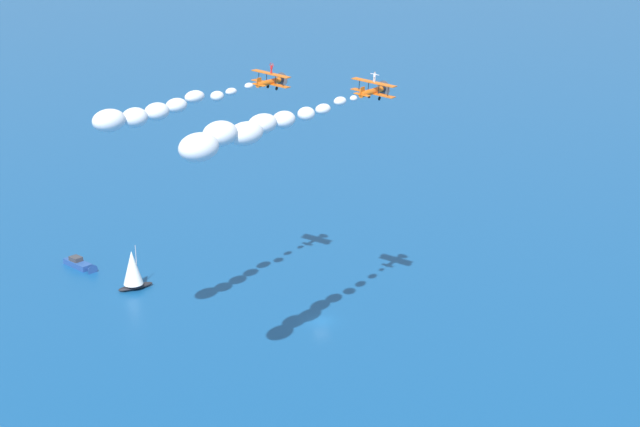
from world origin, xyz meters
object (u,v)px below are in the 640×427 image
(sailboat_trailing, at_px, (133,270))
(biplane_lead, at_px, (271,81))
(biplane_wingman, at_px, (373,90))
(wingwalker_lead, at_px, (271,68))
(wingwalker_wingman, at_px, (375,76))
(motorboat_inshore, at_px, (81,265))

(sailboat_trailing, height_order, biplane_lead, biplane_lead)
(biplane_wingman, bearing_deg, sailboat_trailing, 143.97)
(wingwalker_lead, bearing_deg, sailboat_trailing, 153.49)
(wingwalker_wingman, bearing_deg, sailboat_trailing, 143.95)
(biplane_wingman, height_order, wingwalker_wingman, wingwalker_wingman)
(biplane_lead, xyz_separation_m, wingwalker_lead, (0.14, -0.12, 2.18))
(sailboat_trailing, xyz_separation_m, biplane_wingman, (38.30, -27.86, 37.29))
(biplane_lead, bearing_deg, biplane_wingman, -49.05)
(biplane_lead, bearing_deg, wingwalker_lead, -40.69)
(sailboat_trailing, height_order, biplane_wingman, biplane_wingman)
(sailboat_trailing, height_order, wingwalker_wingman, wingwalker_wingman)
(sailboat_trailing, bearing_deg, motorboat_inshore, 129.99)
(biplane_lead, distance_m, biplane_wingman, 20.57)
(biplane_lead, xyz_separation_m, biplane_wingman, (13.47, -15.52, 0.87))
(motorboat_inshore, height_order, wingwalker_wingman, wingwalker_wingman)
(motorboat_inshore, distance_m, sailboat_trailing, 16.63)
(biplane_lead, height_order, wingwalker_wingman, wingwalker_wingman)
(sailboat_trailing, xyz_separation_m, wingwalker_wingman, (38.44, -27.98, 39.44))
(motorboat_inshore, height_order, wingwalker_lead, wingwalker_lead)
(biplane_wingman, bearing_deg, biplane_lead, 130.95)
(wingwalker_lead, distance_m, biplane_wingman, 20.41)
(motorboat_inshore, height_order, biplane_wingman, biplane_wingman)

